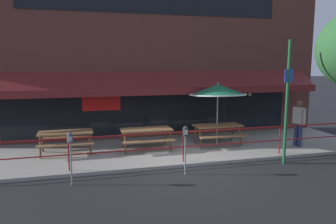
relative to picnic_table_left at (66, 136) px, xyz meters
name	(u,v)px	position (x,y,z in m)	size (l,w,h in m)	color
ground_plane	(186,167)	(3.59, -2.23, -0.71)	(120.00, 120.00, 0.00)	#232326
patio_deck	(169,149)	(3.59, -0.23, -0.66)	(15.00, 4.00, 0.10)	#9E998E
restaurant_building	(155,40)	(3.59, 1.99, 3.41)	(15.00, 1.60, 8.30)	brown
patio_railing	(183,140)	(3.59, -1.93, 0.09)	(13.84, 0.04, 0.97)	maroon
picnic_table_left	(66,136)	(0.00, 0.00, 0.00)	(1.80, 1.42, 0.76)	brown
picnic_table_centre	(146,133)	(2.75, -0.22, 0.00)	(1.80, 1.42, 0.76)	brown
picnic_table_right	(217,129)	(5.51, -0.20, 0.00)	(1.80, 1.42, 0.76)	brown
patio_umbrella_right	(218,90)	(5.51, -0.15, 1.47)	(2.14, 2.14, 2.38)	#B7B2A8
pedestrian_walking	(299,121)	(8.33, -1.19, 0.35)	(0.30, 0.61, 1.71)	navy
parking_meter_near	(70,143)	(0.23, -2.85, 0.44)	(0.15, 0.16, 1.42)	gray
parking_meter_far	(185,136)	(3.35, -2.86, 0.44)	(0.15, 0.16, 1.42)	gray
street_sign_pole	(287,101)	(6.72, -2.68, 1.29)	(0.28, 0.09, 3.88)	#1E6033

